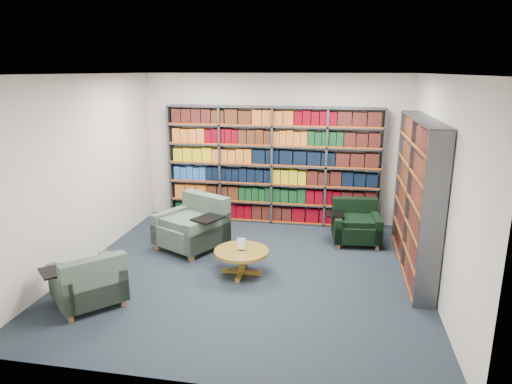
% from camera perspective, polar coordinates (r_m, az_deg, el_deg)
% --- Properties ---
extents(room_shell, '(5.02, 5.02, 2.82)m').
position_cam_1_polar(room_shell, '(6.30, -0.98, 1.69)').
color(room_shell, black).
rests_on(room_shell, ground).
extents(bookshelf_back, '(4.00, 0.28, 2.20)m').
position_cam_1_polar(bookshelf_back, '(8.62, 2.08, 3.26)').
color(bookshelf_back, '#47494F').
rests_on(bookshelf_back, ground).
extents(bookshelf_right, '(0.28, 2.50, 2.20)m').
position_cam_1_polar(bookshelf_right, '(6.93, 19.41, -0.51)').
color(bookshelf_right, '#47494F').
rests_on(bookshelf_right, ground).
extents(chair_teal_left, '(1.26, 1.26, 0.85)m').
position_cam_1_polar(chair_teal_left, '(7.62, -7.62, -4.37)').
color(chair_teal_left, '#05233A').
rests_on(chair_teal_left, ground).
extents(chair_green_right, '(0.94, 0.84, 0.70)m').
position_cam_1_polar(chair_green_right, '(8.01, 12.31, -4.06)').
color(chair_green_right, black).
rests_on(chair_green_right, ground).
extents(chair_teal_front, '(1.09, 1.09, 0.70)m').
position_cam_1_polar(chair_teal_front, '(6.11, -20.09, -10.80)').
color(chair_teal_front, '#05233A').
rests_on(chair_teal_front, ground).
extents(coffee_table, '(0.78, 0.78, 0.55)m').
position_cam_1_polar(coffee_table, '(6.58, -1.83, -7.89)').
color(coffee_table, olive).
rests_on(coffee_table, ground).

